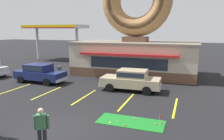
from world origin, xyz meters
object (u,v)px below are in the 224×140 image
(car_navy, at_px, (40,72))
(pedestrian_blue_sweater_man, at_px, (42,126))
(car_champagne, at_px, (131,79))
(trash_bin, at_px, (59,71))
(golf_ball, at_px, (117,121))
(putting_flag_pin, at_px, (160,118))

(car_navy, height_order, pedestrian_blue_sweater_man, pedestrian_blue_sweater_man)
(car_navy, xyz_separation_m, pedestrian_blue_sweater_man, (7.13, -9.03, 0.02))
(car_champagne, height_order, trash_bin, car_champagne)
(pedestrian_blue_sweater_man, bearing_deg, golf_ball, 59.29)
(golf_ball, height_order, trash_bin, trash_bin)
(car_champagne, xyz_separation_m, car_navy, (-8.22, -0.11, 0.00))
(golf_ball, relative_size, pedestrian_blue_sweater_man, 0.03)
(car_navy, bearing_deg, pedestrian_blue_sweater_man, -51.72)
(pedestrian_blue_sweater_man, height_order, trash_bin, pedestrian_blue_sweater_man)
(pedestrian_blue_sweater_man, distance_m, trash_bin, 13.94)
(pedestrian_blue_sweater_man, bearing_deg, car_navy, 128.28)
(putting_flag_pin, xyz_separation_m, car_champagne, (-2.93, 5.69, 0.43))
(golf_ball, bearing_deg, trash_bin, 136.03)
(putting_flag_pin, xyz_separation_m, pedestrian_blue_sweater_man, (-4.02, -3.45, 0.46))
(putting_flag_pin, height_order, pedestrian_blue_sweater_man, pedestrian_blue_sweater_man)
(golf_ball, height_order, car_navy, car_navy)
(golf_ball, relative_size, trash_bin, 0.04)
(putting_flag_pin, distance_m, car_navy, 12.48)
(golf_ball, relative_size, car_champagne, 0.01)
(putting_flag_pin, relative_size, car_champagne, 0.12)
(golf_ball, bearing_deg, putting_flag_pin, 4.90)
(trash_bin, bearing_deg, pedestrian_blue_sweater_man, -59.35)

